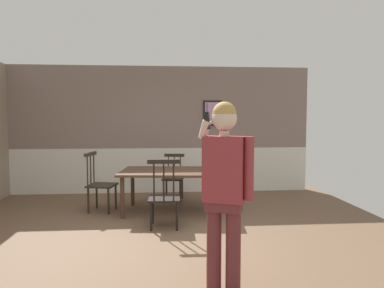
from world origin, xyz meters
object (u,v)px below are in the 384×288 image
at_px(dining_table, 169,175).
at_px(chair_near_window, 100,183).
at_px(person_figure, 225,183).
at_px(chair_by_doorway, 164,196).
at_px(chair_at_table_head, 173,177).

relative_size(dining_table, chair_near_window, 1.70).
height_order(chair_near_window, person_figure, person_figure).
bearing_deg(chair_near_window, chair_by_doorway, 58.85).
height_order(dining_table, person_figure, person_figure).
bearing_deg(dining_table, chair_by_doorway, -95.84).
distance_m(dining_table, chair_at_table_head, 0.96).
distance_m(dining_table, person_figure, 3.02).
relative_size(dining_table, person_figure, 0.99).
xyz_separation_m(dining_table, person_figure, (0.45, -2.96, 0.38)).
relative_size(chair_near_window, chair_at_table_head, 1.14).
xyz_separation_m(chair_by_doorway, person_figure, (0.54, -2.02, 0.55)).
distance_m(chair_at_table_head, person_figure, 3.95).
relative_size(dining_table, chair_at_table_head, 1.93).
bearing_deg(person_figure, chair_by_doorway, -51.87).
distance_m(dining_table, chair_by_doorway, 0.96).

